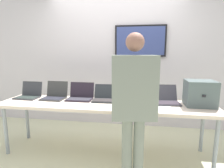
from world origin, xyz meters
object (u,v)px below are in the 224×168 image
object	(u,v)px
laptop_station_4	(136,98)
laptop_station_5	(166,99)
workbench	(105,106)
laptop_station_3	(106,97)
equipment_box	(200,93)
laptop_station_2	(80,96)
laptop_station_0	(29,94)
laptop_station_1	(55,95)
person	(134,98)

from	to	relation	value
laptop_station_4	laptop_station_5	world-z (taller)	laptop_station_4
workbench	laptop_station_3	world-z (taller)	laptop_station_3
equipment_box	laptop_station_2	bearing A→B (deg)	177.22
laptop_station_0	laptop_station_3	world-z (taller)	laptop_station_0
laptop_station_0	laptop_station_5	xyz separation A→B (m)	(2.07, 0.03, -0.00)
laptop_station_3	laptop_station_1	bearing A→B (deg)	-179.15
workbench	laptop_station_3	distance (m)	0.16
laptop_station_0	laptop_station_1	bearing A→B (deg)	0.95
laptop_station_5	laptop_station_4	bearing A→B (deg)	-175.50
laptop_station_4	laptop_station_5	bearing A→B (deg)	4.50
laptop_station_4	person	xyz separation A→B (m)	(-0.00, -0.73, 0.18)
workbench	laptop_station_4	xyz separation A→B (m)	(0.42, 0.11, 0.11)
laptop_station_1	laptop_station_0	bearing A→B (deg)	-179.05
laptop_station_5	laptop_station_3	bearing A→B (deg)	-179.31
laptop_station_1	laptop_station_4	size ratio (longest dim) A/B	1.03
equipment_box	laptop_station_0	world-z (taller)	equipment_box
equipment_box	laptop_station_4	size ratio (longest dim) A/B	1.10
laptop_station_3	person	size ratio (longest dim) A/B	0.23
workbench	laptop_station_3	xyz separation A→B (m)	(-0.01, 0.13, 0.10)
person	laptop_station_5	bearing A→B (deg)	60.73
workbench	person	xyz separation A→B (m)	(0.42, -0.62, 0.29)
laptop_station_2	person	xyz separation A→B (m)	(0.82, -0.76, 0.18)
laptop_station_1	equipment_box	bearing A→B (deg)	-1.76
laptop_station_1	laptop_station_4	xyz separation A→B (m)	(1.23, -0.01, -0.00)
equipment_box	person	xyz separation A→B (m)	(-0.84, -0.67, 0.07)
laptop_station_3	laptop_station_2	bearing A→B (deg)	179.22
laptop_station_0	laptop_station_5	bearing A→B (deg)	0.80
workbench	equipment_box	distance (m)	1.28
workbench	laptop_station_4	distance (m)	0.45
person	laptop_station_0	bearing A→B (deg)	156.08
equipment_box	laptop_station_3	size ratio (longest dim) A/B	0.96
equipment_box	laptop_station_3	world-z (taller)	equipment_box
person	laptop_station_1	bearing A→B (deg)	148.90
equipment_box	laptop_station_2	world-z (taller)	equipment_box
workbench	laptop_station_1	bearing A→B (deg)	171.71
workbench	laptop_station_4	size ratio (longest dim) A/B	8.89
laptop_station_3	laptop_station_4	size ratio (longest dim) A/B	1.14
laptop_station_1	workbench	bearing A→B (deg)	-8.29
workbench	laptop_station_4	world-z (taller)	laptop_station_4
workbench	laptop_station_0	distance (m)	1.24
laptop_station_0	person	bearing A→B (deg)	-23.92
workbench	laptop_station_0	world-z (taller)	laptop_station_0
laptop_station_3	laptop_station_4	distance (m)	0.43
workbench	person	world-z (taller)	person
workbench	person	size ratio (longest dim) A/B	1.82
laptop_station_0	laptop_station_3	size ratio (longest dim) A/B	0.93
laptop_station_1	laptop_station_2	world-z (taller)	laptop_station_1
laptop_station_0	laptop_station_1	xyz separation A→B (m)	(0.42, 0.01, 0.00)
workbench	laptop_station_3	bearing A→B (deg)	95.01
laptop_station_1	laptop_station_5	bearing A→B (deg)	0.77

